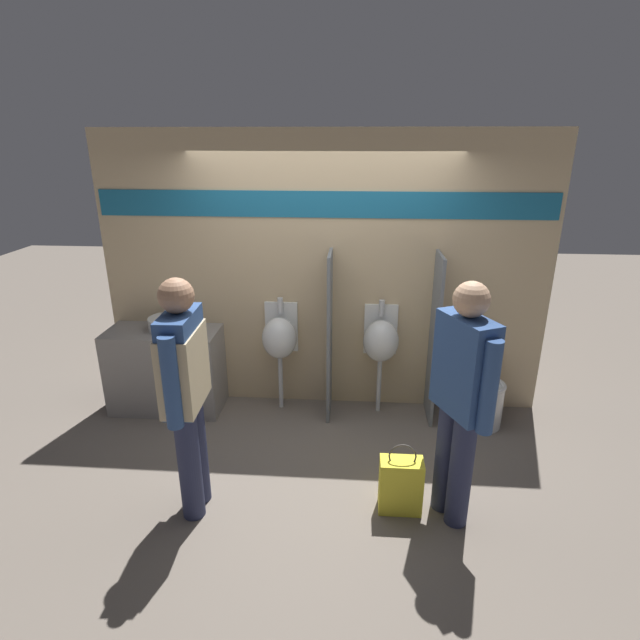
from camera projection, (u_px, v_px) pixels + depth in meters
ground_plane at (319, 430)px, 4.74m from camera, size 16.00×16.00×0.00m
display_wall at (323, 275)px, 4.83m from camera, size 4.32×0.07×2.70m
sink_counter at (166, 370)px, 5.00m from camera, size 1.10×0.50×0.84m
sink_basin at (168, 323)px, 4.88m from camera, size 0.37×0.37×0.26m
cell_phone at (191, 335)px, 4.74m from camera, size 0.07×0.14×0.01m
divider_near_counter at (329, 337)px, 4.78m from camera, size 0.03×0.45×1.64m
divider_mid at (434, 339)px, 4.71m from camera, size 0.03×0.45×1.64m
urinal_near_counter at (280, 338)px, 4.90m from camera, size 0.34×0.32×1.14m
urinal_far at (381, 341)px, 4.83m from camera, size 0.34×0.32×1.14m
toilet at (483, 392)px, 4.78m from camera, size 0.37×0.53×0.90m
person_in_vest at (185, 383)px, 3.41m from camera, size 0.24×0.62×1.78m
person_with_lanyard at (461, 396)px, 3.35m from camera, size 0.37×0.57×1.78m
shopping_bag at (401, 485)px, 3.66m from camera, size 0.31×0.17×0.57m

